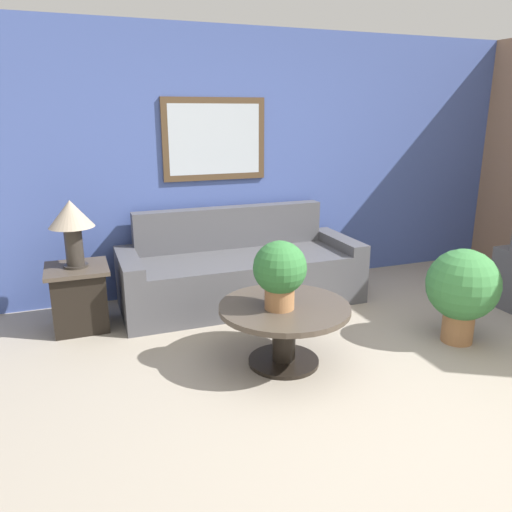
{
  "coord_description": "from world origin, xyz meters",
  "views": [
    {
      "loc": [
        -1.85,
        -2.15,
        1.81
      ],
      "look_at": [
        -0.43,
        1.66,
        0.63
      ],
      "focal_mm": 35.0,
      "sensor_mm": 36.0,
      "label": 1
    }
  ],
  "objects_px": {
    "coffee_table": "(284,321)",
    "table_lamp": "(71,221)",
    "side_table": "(79,297)",
    "couch_main": "(241,273)",
    "potted_plant_on_table": "(280,271)",
    "potted_plant_floor": "(462,288)"
  },
  "relations": [
    {
      "from": "couch_main",
      "to": "table_lamp",
      "type": "height_order",
      "value": "table_lamp"
    },
    {
      "from": "potted_plant_floor",
      "to": "table_lamp",
      "type": "bearing_deg",
      "value": 154.55
    },
    {
      "from": "side_table",
      "to": "table_lamp",
      "type": "xyz_separation_m",
      "value": [
        -0.0,
        0.0,
        0.67
      ]
    },
    {
      "from": "couch_main",
      "to": "side_table",
      "type": "relative_size",
      "value": 4.16
    },
    {
      "from": "table_lamp",
      "to": "potted_plant_on_table",
      "type": "bearing_deg",
      "value": -43.01
    },
    {
      "from": "coffee_table",
      "to": "potted_plant_floor",
      "type": "bearing_deg",
      "value": -6.14
    },
    {
      "from": "potted_plant_floor",
      "to": "potted_plant_on_table",
      "type": "bearing_deg",
      "value": 175.48
    },
    {
      "from": "couch_main",
      "to": "side_table",
      "type": "bearing_deg",
      "value": -176.06
    },
    {
      "from": "potted_plant_on_table",
      "to": "potted_plant_floor",
      "type": "xyz_separation_m",
      "value": [
        1.53,
        -0.12,
        -0.28
      ]
    },
    {
      "from": "couch_main",
      "to": "potted_plant_on_table",
      "type": "distance_m",
      "value": 1.42
    },
    {
      "from": "couch_main",
      "to": "side_table",
      "type": "xyz_separation_m",
      "value": [
        -1.49,
        -0.1,
        -0.02
      ]
    },
    {
      "from": "coffee_table",
      "to": "table_lamp",
      "type": "bearing_deg",
      "value": 139.06
    },
    {
      "from": "potted_plant_on_table",
      "to": "table_lamp",
      "type": "bearing_deg",
      "value": 136.99
    },
    {
      "from": "coffee_table",
      "to": "side_table",
      "type": "height_order",
      "value": "side_table"
    },
    {
      "from": "couch_main",
      "to": "potted_plant_on_table",
      "type": "bearing_deg",
      "value": -97.01
    },
    {
      "from": "couch_main",
      "to": "potted_plant_floor",
      "type": "bearing_deg",
      "value": -47.02
    },
    {
      "from": "coffee_table",
      "to": "side_table",
      "type": "distance_m",
      "value": 1.84
    },
    {
      "from": "coffee_table",
      "to": "potted_plant_on_table",
      "type": "height_order",
      "value": "potted_plant_on_table"
    },
    {
      "from": "side_table",
      "to": "potted_plant_on_table",
      "type": "xyz_separation_m",
      "value": [
        1.33,
        -1.24,
        0.46
      ]
    },
    {
      "from": "table_lamp",
      "to": "potted_plant_floor",
      "type": "xyz_separation_m",
      "value": [
        2.86,
        -1.36,
        -0.49
      ]
    },
    {
      "from": "side_table",
      "to": "table_lamp",
      "type": "distance_m",
      "value": 0.67
    },
    {
      "from": "side_table",
      "to": "potted_plant_floor",
      "type": "height_order",
      "value": "potted_plant_floor"
    }
  ]
}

